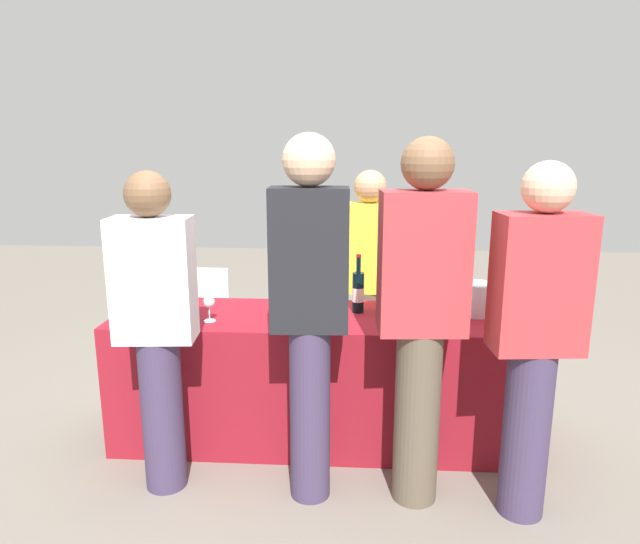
# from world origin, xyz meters

# --- Properties ---
(ground_plane) EXTENTS (12.00, 12.00, 0.00)m
(ground_plane) POSITION_xyz_m (0.00, 0.00, 0.00)
(ground_plane) COLOR slate
(tasting_table) EXTENTS (2.32, 0.64, 0.75)m
(tasting_table) POSITION_xyz_m (0.00, 0.00, 0.37)
(tasting_table) COLOR maroon
(tasting_table) RESTS_ON ground_plane
(wine_bottle_0) EXTENTS (0.07, 0.07, 0.30)m
(wine_bottle_0) POSITION_xyz_m (-0.22, 0.11, 0.86)
(wine_bottle_0) COLOR black
(wine_bottle_0) RESTS_ON tasting_table
(wine_bottle_1) EXTENTS (0.07, 0.07, 0.34)m
(wine_bottle_1) POSITION_xyz_m (0.21, 0.08, 0.87)
(wine_bottle_1) COLOR black
(wine_bottle_1) RESTS_ON tasting_table
(wine_bottle_2) EXTENTS (0.07, 0.07, 0.32)m
(wine_bottle_2) POSITION_xyz_m (0.35, 0.08, 0.86)
(wine_bottle_2) COLOR black
(wine_bottle_2) RESTS_ON tasting_table
(wine_bottle_3) EXTENTS (0.07, 0.07, 0.32)m
(wine_bottle_3) POSITION_xyz_m (0.50, 0.08, 0.87)
(wine_bottle_3) COLOR black
(wine_bottle_3) RESTS_ON tasting_table
(wine_bottle_4) EXTENTS (0.07, 0.07, 0.34)m
(wine_bottle_4) POSITION_xyz_m (0.69, 0.15, 0.87)
(wine_bottle_4) COLOR black
(wine_bottle_4) RESTS_ON tasting_table
(wine_glass_0) EXTENTS (0.07, 0.07, 0.14)m
(wine_glass_0) POSITION_xyz_m (-0.59, -0.15, 0.85)
(wine_glass_0) COLOR silver
(wine_glass_0) RESTS_ON tasting_table
(wine_glass_1) EXTENTS (0.06, 0.06, 0.13)m
(wine_glass_1) POSITION_xyz_m (-0.22, -0.13, 0.84)
(wine_glass_1) COLOR silver
(wine_glass_1) RESTS_ON tasting_table
(wine_glass_2) EXTENTS (0.07, 0.07, 0.14)m
(wine_glass_2) POSITION_xyz_m (0.37, -0.06, 0.85)
(wine_glass_2) COLOR silver
(wine_glass_2) RESTS_ON tasting_table
(wine_glass_3) EXTENTS (0.07, 0.07, 0.13)m
(wine_glass_3) POSITION_xyz_m (0.62, -0.09, 0.84)
(wine_glass_3) COLOR silver
(wine_glass_3) RESTS_ON tasting_table
(wine_glass_4) EXTENTS (0.07, 0.07, 0.14)m
(wine_glass_4) POSITION_xyz_m (0.78, -0.07, 0.85)
(wine_glass_4) COLOR silver
(wine_glass_4) RESTS_ON tasting_table
(ice_bucket) EXTENTS (0.19, 0.19, 0.18)m
(ice_bucket) POSITION_xyz_m (0.88, 0.07, 0.84)
(ice_bucket) COLOR silver
(ice_bucket) RESTS_ON tasting_table
(server_pouring) EXTENTS (0.36, 0.21, 1.53)m
(server_pouring) POSITION_xyz_m (0.28, 0.51, 0.84)
(server_pouring) COLOR brown
(server_pouring) RESTS_ON ground_plane
(guest_0) EXTENTS (0.38, 0.23, 1.58)m
(guest_0) POSITION_xyz_m (-0.75, -0.53, 0.86)
(guest_0) COLOR #3F3351
(guest_0) RESTS_ON ground_plane
(guest_1) EXTENTS (0.36, 0.23, 1.74)m
(guest_1) POSITION_xyz_m (-0.01, -0.56, 0.97)
(guest_1) COLOR #3F3351
(guest_1) RESTS_ON ground_plane
(guest_2) EXTENTS (0.40, 0.24, 1.72)m
(guest_2) POSITION_xyz_m (0.50, -0.55, 0.94)
(guest_2) COLOR brown
(guest_2) RESTS_ON ground_plane
(guest_3) EXTENTS (0.40, 0.24, 1.63)m
(guest_3) POSITION_xyz_m (0.98, -0.63, 0.89)
(guest_3) COLOR #3F3351
(guest_3) RESTS_ON ground_plane
(menu_board) EXTENTS (0.60, 0.03, 0.82)m
(menu_board) POSITION_xyz_m (-1.01, 0.85, 0.41)
(menu_board) COLOR white
(menu_board) RESTS_ON ground_plane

